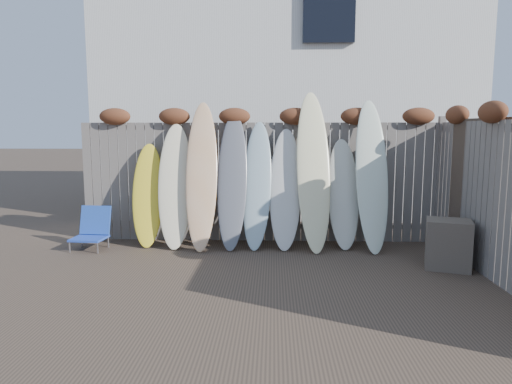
{
  "coord_description": "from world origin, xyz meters",
  "views": [
    {
      "loc": [
        0.25,
        -5.24,
        1.88
      ],
      "look_at": [
        0.0,
        1.2,
        1.0
      ],
      "focal_mm": 32.0,
      "sensor_mm": 36.0,
      "label": 1
    }
  ],
  "objects_px": {
    "wooden_crate": "(448,244)",
    "surfboard_0": "(148,195)",
    "lattice_panel": "(479,193)",
    "beach_chair": "(92,229)"
  },
  "relations": [
    {
      "from": "wooden_crate",
      "to": "surfboard_0",
      "type": "bearing_deg",
      "value": 165.75
    },
    {
      "from": "lattice_panel",
      "to": "beach_chair",
      "type": "bearing_deg",
      "value": 163.32
    },
    {
      "from": "beach_chair",
      "to": "surfboard_0",
      "type": "distance_m",
      "value": 1.02
    },
    {
      "from": "surfboard_0",
      "to": "wooden_crate",
      "type": "bearing_deg",
      "value": -18.92
    },
    {
      "from": "beach_chair",
      "to": "surfboard_0",
      "type": "height_order",
      "value": "surfboard_0"
    },
    {
      "from": "lattice_panel",
      "to": "surfboard_0",
      "type": "height_order",
      "value": "lattice_panel"
    },
    {
      "from": "wooden_crate",
      "to": "lattice_panel",
      "type": "xyz_separation_m",
      "value": [
        0.44,
        0.16,
        0.68
      ]
    },
    {
      "from": "wooden_crate",
      "to": "lattice_panel",
      "type": "distance_m",
      "value": 0.83
    },
    {
      "from": "lattice_panel",
      "to": "surfboard_0",
      "type": "bearing_deg",
      "value": 159.21
    },
    {
      "from": "beach_chair",
      "to": "surfboard_0",
      "type": "bearing_deg",
      "value": 16.75
    }
  ]
}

